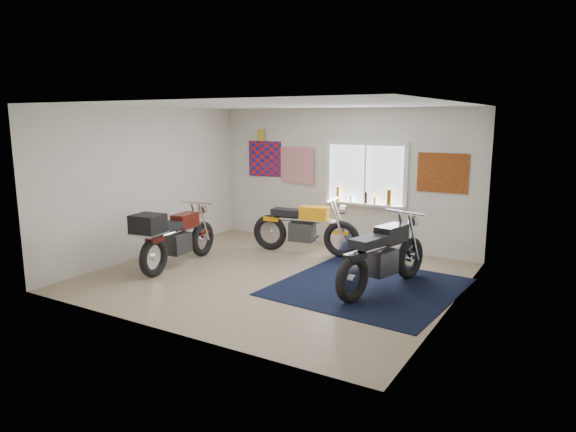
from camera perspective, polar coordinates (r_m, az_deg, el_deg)
The scene contains 10 objects.
ground at distance 8.31m, azimuth -1.39°, elevation -6.71°, with size 5.50×5.50×0.00m, color #9E896B.
room_shell at distance 7.97m, azimuth -1.45°, elevation 4.60°, with size 5.50×5.50×5.50m.
navy_rug at distance 7.89m, azimuth 8.89°, elevation -7.77°, with size 2.50×2.60×0.01m, color black.
window_assembly at distance 9.97m, azimuth 8.61°, elevation 4.16°, with size 1.66×0.17×1.26m.
oil_bottles at distance 9.92m, azimuth 8.89°, elevation 2.14°, with size 1.13×0.09×0.30m.
flag_display at distance 11.05m, azimuth -2.99°, elevation 8.97°, with size 1.60×0.10×1.17m.
triumph_poster at distance 9.52m, azimuth 16.80°, elevation 4.61°, with size 0.90×0.03×0.70m, color #A54C14.
yellow_triumph at distance 9.59m, azimuth 1.83°, elevation -1.42°, with size 2.12×0.64×1.07m.
black_chrome_bike at distance 7.68m, azimuth 10.50°, elevation -4.56°, with size 0.77×2.15×1.12m.
maroon_tourer at distance 8.84m, azimuth -12.62°, elevation -2.26°, with size 0.71×2.06×1.04m.
Camera 1 is at (4.22, -6.71, 2.50)m, focal length 32.00 mm.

